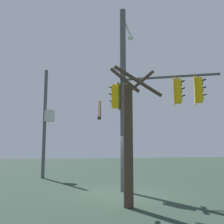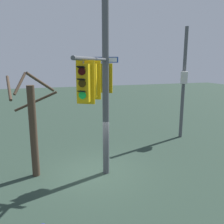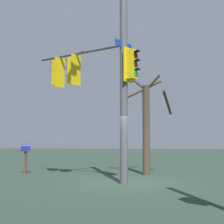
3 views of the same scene
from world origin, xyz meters
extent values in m
plane|color=#283A2F|center=(0.00, 0.00, 0.00)|extent=(80.00, 80.00, 0.00)
cylinder|color=#4C4F54|center=(0.49, -0.13, 4.40)|extent=(0.29, 0.29, 8.81)
cylinder|color=silver|center=(1.59, -0.70, 8.49)|extent=(2.24, 1.23, 0.10)
ellipsoid|color=silver|center=(2.69, -1.28, 8.41)|extent=(0.70, 0.60, 0.20)
cylinder|color=#4C4F54|center=(-0.52, -2.07, 5.22)|extent=(2.13, 3.94, 0.12)
cube|color=gold|center=(-0.68, -2.38, 4.52)|extent=(0.46, 0.43, 1.10)
cube|color=gold|center=(-0.61, -2.23, 4.52)|extent=(0.52, 0.29, 1.30)
cylinder|color=#2F0403|center=(-0.76, -2.53, 4.86)|extent=(0.21, 0.13, 0.22)
cube|color=black|center=(-0.79, -2.60, 4.98)|extent=(0.26, 0.24, 0.06)
cylinder|color=#352504|center=(-0.76, -2.53, 4.52)|extent=(0.21, 0.13, 0.22)
cube|color=black|center=(-0.79, -2.60, 4.64)|extent=(0.26, 0.24, 0.06)
cylinder|color=#19D147|center=(-0.76, -2.53, 4.18)|extent=(0.21, 0.13, 0.22)
cube|color=black|center=(-0.79, -2.60, 4.30)|extent=(0.26, 0.24, 0.06)
cylinder|color=#4C4F54|center=(-0.68, -2.38, 5.15)|extent=(0.04, 0.04, 0.15)
cube|color=gold|center=(-1.11, -3.19, 4.52)|extent=(0.46, 0.44, 1.10)
cube|color=gold|center=(-1.02, -3.04, 4.52)|extent=(0.51, 0.31, 1.30)
cylinder|color=#2F0403|center=(-1.19, -3.34, 4.86)|extent=(0.21, 0.13, 0.22)
cube|color=black|center=(-1.22, -3.40, 4.98)|extent=(0.26, 0.24, 0.06)
cylinder|color=#352504|center=(-1.19, -3.34, 4.52)|extent=(0.21, 0.13, 0.22)
cube|color=black|center=(-1.22, -3.40, 4.64)|extent=(0.26, 0.24, 0.06)
cylinder|color=#19D147|center=(-1.19, -3.34, 4.18)|extent=(0.21, 0.13, 0.22)
cube|color=black|center=(-1.22, -3.40, 4.30)|extent=(0.26, 0.24, 0.06)
cylinder|color=#4C4F54|center=(-1.11, -3.19, 5.15)|extent=(0.04, 0.04, 0.15)
cube|color=gold|center=(0.66, 0.19, 4.42)|extent=(0.46, 0.44, 1.10)
cube|color=gold|center=(0.57, 0.05, 4.42)|extent=(0.50, 0.32, 1.30)
cylinder|color=#2F0403|center=(0.74, 0.33, 4.76)|extent=(0.20, 0.14, 0.22)
cube|color=black|center=(0.78, 0.40, 4.88)|extent=(0.26, 0.24, 0.06)
cylinder|color=#352504|center=(0.74, 0.33, 4.42)|extent=(0.20, 0.14, 0.22)
cube|color=black|center=(0.78, 0.40, 4.54)|extent=(0.26, 0.24, 0.06)
cylinder|color=#19D147|center=(0.74, 0.33, 4.08)|extent=(0.20, 0.14, 0.22)
cube|color=black|center=(0.78, 0.40, 4.20)|extent=(0.26, 0.24, 0.06)
cube|color=navy|center=(0.49, -0.13, 5.22)|extent=(0.98, 0.55, 0.24)
cube|color=white|center=(0.48, -0.15, 5.22)|extent=(0.88, 0.49, 0.18)
cylinder|color=#4C4F54|center=(7.03, 3.49, 3.68)|extent=(0.23, 0.23, 7.36)
cube|color=silver|center=(6.82, 3.18, 4.13)|extent=(0.65, 0.68, 0.77)
cylinder|color=#433428|center=(-2.64, 0.64, 2.08)|extent=(0.33, 0.33, 4.15)
cylinder|color=#433428|center=(-2.21, 0.12, 4.31)|extent=(1.16, 0.99, 0.91)
cylinder|color=#433428|center=(-3.47, 0.54, 4.09)|extent=(0.33, 1.73, 0.91)
cylinder|color=#433428|center=(-2.44, 1.61, 3.30)|extent=(2.01, 0.52, 0.97)
cylinder|color=#433428|center=(-3.05, 0.87, 4.22)|extent=(0.60, 0.94, 0.94)
camera|label=1|loc=(-11.22, 3.39, 1.95)|focal=41.84mm
camera|label=2|loc=(-2.52, -10.02, 5.12)|focal=37.91mm
camera|label=3|loc=(12.79, 0.91, 1.68)|focal=53.16mm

